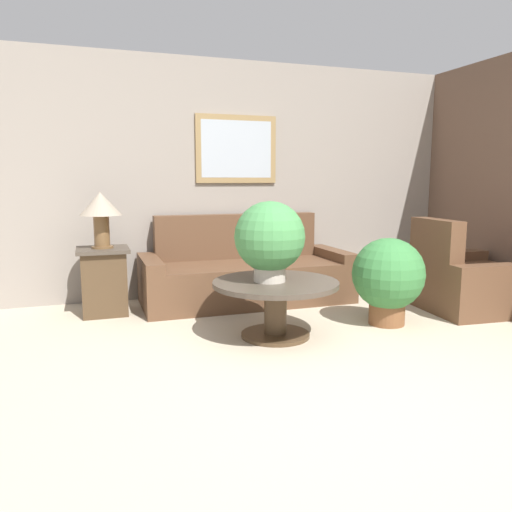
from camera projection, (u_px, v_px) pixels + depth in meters
name	position (u px, v px, depth m)	size (l,w,h in m)	color
ground_plane	(403.00, 401.00, 2.95)	(20.00, 20.00, 0.00)	#BCAD93
wall_back	(245.00, 179.00, 5.69)	(7.00, 0.09, 2.60)	gray
couch_main	(245.00, 275.00, 5.35)	(2.20, 0.90, 0.92)	brown
armchair	(466.00, 282.00, 5.03)	(1.05, 1.11, 0.92)	brown
coffee_table	(276.00, 297.00, 4.11)	(1.04, 1.04, 0.47)	#4C3823
side_table	(104.00, 280.00, 4.83)	(0.49, 0.49, 0.65)	#4C3823
table_lamp	(101.00, 209.00, 4.72)	(0.39, 0.39, 0.53)	brown
potted_plant_on_table	(270.00, 238.00, 4.03)	(0.58, 0.58, 0.66)	beige
potted_plant_floor	(388.00, 277.00, 4.46)	(0.65, 0.65, 0.79)	brown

